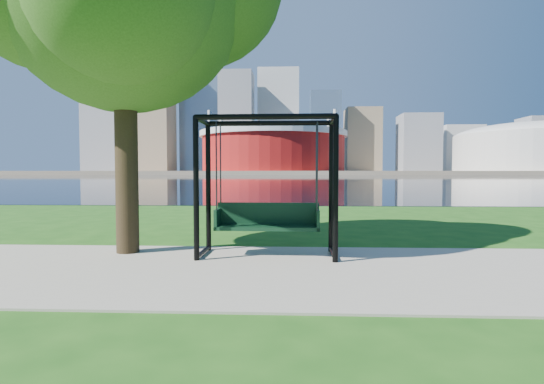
{
  "coord_description": "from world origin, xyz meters",
  "views": [
    {
      "loc": [
        0.28,
        -6.99,
        1.54
      ],
      "look_at": [
        -0.04,
        0.0,
        1.21
      ],
      "focal_mm": 28.0,
      "sensor_mm": 36.0,
      "label": 1
    }
  ],
  "objects": [
    {
      "name": "path",
      "position": [
        0.0,
        -0.5,
        0.01
      ],
      "size": [
        120.0,
        4.0,
        0.03
      ],
      "primitive_type": "cube",
      "color": "#9E937F",
      "rests_on": "ground"
    },
    {
      "name": "far_bank",
      "position": [
        0.0,
        306.0,
        1.0
      ],
      "size": [
        900.0,
        228.0,
        2.0
      ],
      "primitive_type": "cube",
      "color": "#937F60",
      "rests_on": "ground"
    },
    {
      "name": "river",
      "position": [
        0.0,
        102.0,
        0.01
      ],
      "size": [
        900.0,
        180.0,
        0.02
      ],
      "primitive_type": "cube",
      "color": "black",
      "rests_on": "ground"
    },
    {
      "name": "skyline",
      "position": [
        -4.27,
        319.39,
        35.89
      ],
      "size": [
        392.0,
        66.0,
        96.5
      ],
      "color": "gray",
      "rests_on": "far_bank"
    },
    {
      "name": "ground",
      "position": [
        0.0,
        0.0,
        0.0
      ],
      "size": [
        900.0,
        900.0,
        0.0
      ],
      "primitive_type": "plane",
      "color": "#1E5114",
      "rests_on": "ground"
    },
    {
      "name": "stadium",
      "position": [
        -10.0,
        235.0,
        14.23
      ],
      "size": [
        83.0,
        83.0,
        32.0
      ],
      "color": "maroon",
      "rests_on": "far_bank"
    },
    {
      "name": "arena",
      "position": [
        135.0,
        235.0,
        15.87
      ],
      "size": [
        84.0,
        84.0,
        26.56
      ],
      "color": "beige",
      "rests_on": "far_bank"
    },
    {
      "name": "swing",
      "position": [
        -0.15,
        0.63,
        1.21
      ],
      "size": [
        2.47,
        1.11,
        2.51
      ],
      "rotation": [
        0.0,
        0.0,
        -0.02
      ],
      "color": "black",
      "rests_on": "ground"
    }
  ]
}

